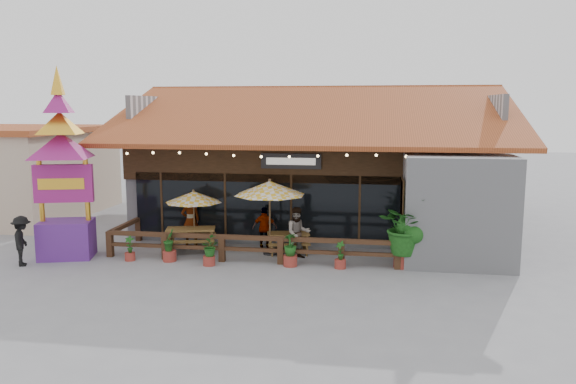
% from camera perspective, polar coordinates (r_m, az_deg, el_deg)
% --- Properties ---
extents(ground, '(100.00, 100.00, 0.00)m').
position_cam_1_polar(ground, '(19.13, 0.99, -6.97)').
color(ground, gray).
rests_on(ground, ground).
extents(restaurant_building, '(15.50, 14.73, 6.09)m').
position_cam_1_polar(restaurant_building, '(25.14, 3.64, 1.90)').
color(restaurant_building, '#B6B7BC').
rests_on(restaurant_building, ground).
extents(patio_railing, '(10.00, 2.60, 0.92)m').
position_cam_1_polar(patio_railing, '(19.15, -5.83, -5.10)').
color(patio_railing, '#442C18').
rests_on(patio_railing, ground).
extents(neighbor_building, '(8.40, 8.40, 4.22)m').
position_cam_1_polar(neighbor_building, '(30.06, -26.87, 1.95)').
color(neighbor_building, '#BEAB8F').
rests_on(neighbor_building, ground).
extents(umbrella_left, '(2.28, 2.28, 2.20)m').
position_cam_1_polar(umbrella_left, '(20.55, -9.57, -0.52)').
color(umbrella_left, brown).
rests_on(umbrella_left, ground).
extents(umbrella_right, '(3.33, 3.33, 2.69)m').
position_cam_1_polar(umbrella_right, '(19.48, -1.87, 0.37)').
color(umbrella_right, brown).
rests_on(umbrella_right, ground).
extents(picnic_table_left, '(2.03, 1.86, 0.83)m').
position_cam_1_polar(picnic_table_left, '(20.56, -9.84, -4.38)').
color(picnic_table_left, brown).
rests_on(picnic_table_left, ground).
extents(picnic_table_right, '(1.72, 1.57, 0.71)m').
position_cam_1_polar(picnic_table_right, '(20.06, 0.03, -4.82)').
color(picnic_table_right, brown).
rests_on(picnic_table_right, ground).
extents(thai_sign_tower, '(3.19, 3.19, 6.99)m').
position_cam_1_polar(thai_sign_tower, '(20.38, -22.02, 3.92)').
color(thai_sign_tower, '#592381').
rests_on(thai_sign_tower, ground).
extents(tropical_plant, '(2.04, 2.14, 2.31)m').
position_cam_1_polar(tropical_plant, '(18.39, 11.74, -3.56)').
color(tropical_plant, maroon).
rests_on(tropical_plant, ground).
extents(diner_a, '(0.83, 0.74, 1.90)m').
position_cam_1_polar(diner_a, '(21.30, -9.87, -2.86)').
color(diner_a, '#3B2312').
rests_on(diner_a, ground).
extents(diner_b, '(1.05, 0.94, 1.78)m').
position_cam_1_polar(diner_b, '(19.19, 1.02, -4.18)').
color(diner_b, '#3B2312').
rests_on(diner_b, ground).
extents(diner_c, '(0.94, 0.48, 1.53)m').
position_cam_1_polar(diner_c, '(20.61, -2.38, -3.64)').
color(diner_c, '#3B2312').
rests_on(diner_c, ground).
extents(pedestrian, '(1.03, 1.23, 1.65)m').
position_cam_1_polar(pedestrian, '(20.29, -25.42, -4.51)').
color(pedestrian, black).
rests_on(pedestrian, ground).
extents(planter_a, '(0.34, 0.34, 0.85)m').
position_cam_1_polar(planter_a, '(19.78, -15.78, -5.72)').
color(planter_a, maroon).
rests_on(planter_a, ground).
extents(planter_b, '(0.45, 0.47, 1.11)m').
position_cam_1_polar(planter_b, '(19.35, -11.96, -5.44)').
color(planter_b, maroon).
rests_on(planter_b, ground).
extents(planter_c, '(0.77, 0.78, 0.97)m').
position_cam_1_polar(planter_c, '(18.60, -8.04, -5.77)').
color(planter_c, maroon).
rests_on(planter_c, ground).
extents(planter_d, '(0.57, 0.57, 1.10)m').
position_cam_1_polar(planter_d, '(18.34, 0.24, -5.94)').
color(planter_d, maroon).
rests_on(planter_d, ground).
extents(planter_e, '(0.38, 0.37, 0.90)m').
position_cam_1_polar(planter_e, '(18.21, 5.33, -6.59)').
color(planter_e, maroon).
rests_on(planter_e, ground).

